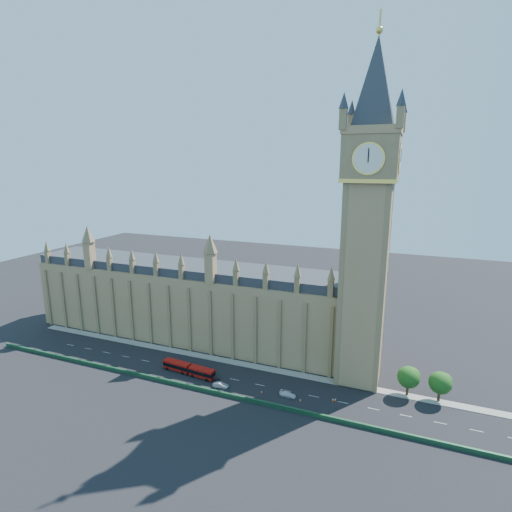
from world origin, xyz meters
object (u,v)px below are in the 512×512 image
(red_bus, at_px, (189,369))
(car_silver, at_px, (221,385))
(car_white, at_px, (288,395))
(car_grey, at_px, (213,377))

(red_bus, bearing_deg, car_silver, -9.43)
(red_bus, height_order, car_silver, red_bus)
(red_bus, xyz_separation_m, car_white, (31.85, -0.78, -0.94))
(car_grey, relative_size, car_silver, 0.90)
(car_silver, relative_size, car_white, 0.98)
(red_bus, distance_m, car_silver, 12.96)
(car_grey, xyz_separation_m, car_silver, (4.00, -3.27, 0.05))
(car_grey, height_order, car_white, car_grey)
(red_bus, xyz_separation_m, car_silver, (12.50, -3.31, -0.87))
(car_silver, distance_m, car_white, 19.51)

